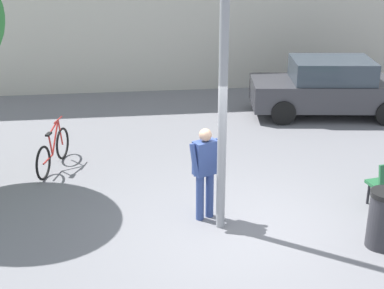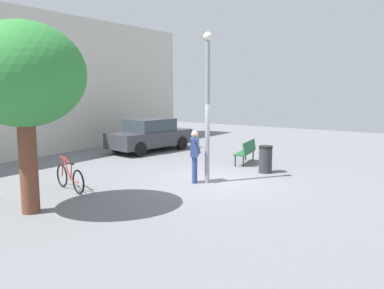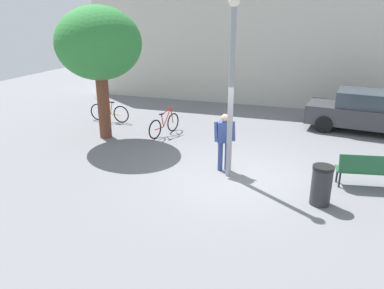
# 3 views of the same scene
# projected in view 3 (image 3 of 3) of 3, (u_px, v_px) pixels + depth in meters

# --- Properties ---
(ground_plane) EXTENTS (36.00, 36.00, 0.00)m
(ground_plane) POSITION_uv_depth(u_px,v_px,m) (237.00, 177.00, 10.42)
(ground_plane) COLOR slate
(building_facade) EXTENTS (19.29, 2.00, 6.35)m
(building_facade) POSITION_uv_depth(u_px,v_px,m) (281.00, 37.00, 18.05)
(building_facade) COLOR beige
(building_facade) RESTS_ON ground_plane
(lamppost) EXTENTS (0.28, 0.28, 4.71)m
(lamppost) POSITION_uv_depth(u_px,v_px,m) (231.00, 81.00, 9.67)
(lamppost) COLOR gray
(lamppost) RESTS_ON ground_plane
(person_by_lamppost) EXTENTS (0.63, 0.45, 1.67)m
(person_by_lamppost) POSITION_uv_depth(u_px,v_px,m) (224.00, 138.00, 10.59)
(person_by_lamppost) COLOR #334784
(person_by_lamppost) RESTS_ON ground_plane
(park_bench) EXTENTS (1.66, 0.75, 0.92)m
(park_bench) POSITION_uv_depth(u_px,v_px,m) (370.00, 168.00, 9.64)
(park_bench) COLOR #236038
(park_bench) RESTS_ON ground_plane
(plaza_tree) EXTENTS (2.90, 2.90, 4.56)m
(plaza_tree) POSITION_uv_depth(u_px,v_px,m) (99.00, 45.00, 12.69)
(plaza_tree) COLOR brown
(plaza_tree) RESTS_ON ground_plane
(bicycle_orange) EXTENTS (1.81, 0.09, 0.97)m
(bicycle_orange) POSITION_uv_depth(u_px,v_px,m) (109.00, 112.00, 15.63)
(bicycle_orange) COLOR black
(bicycle_orange) RESTS_ON ground_plane
(bicycle_red) EXTENTS (0.51, 1.76, 0.97)m
(bicycle_red) POSITION_uv_depth(u_px,v_px,m) (164.00, 125.00, 13.91)
(bicycle_red) COLOR black
(bicycle_red) RESTS_ON ground_plane
(parked_car_charcoal) EXTENTS (4.39, 2.25, 1.55)m
(parked_car_charcoal) POSITION_uv_depth(u_px,v_px,m) (366.00, 112.00, 14.18)
(parked_car_charcoal) COLOR #38383D
(parked_car_charcoal) RESTS_ON ground_plane
(trash_bin) EXTENTS (0.49, 0.49, 0.97)m
(trash_bin) POSITION_uv_depth(u_px,v_px,m) (321.00, 185.00, 8.83)
(trash_bin) COLOR #2D2D33
(trash_bin) RESTS_ON ground_plane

